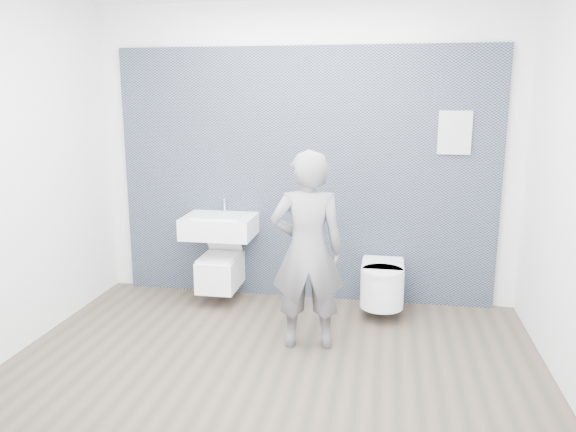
% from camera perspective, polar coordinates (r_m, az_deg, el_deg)
% --- Properties ---
extents(ground, '(4.00, 4.00, 0.00)m').
position_cam_1_polar(ground, '(4.33, -1.44, -14.76)').
color(ground, brown).
rests_on(ground, ground).
extents(room_shell, '(4.00, 4.00, 4.00)m').
position_cam_1_polar(room_shell, '(3.86, -1.59, 8.87)').
color(room_shell, silver).
rests_on(room_shell, ground).
extents(tile_wall, '(3.60, 0.06, 2.40)m').
position_cam_1_polar(tile_wall, '(5.66, 1.57, -8.06)').
color(tile_wall, black).
rests_on(tile_wall, ground).
extents(washbasin, '(0.66, 0.50, 0.50)m').
position_cam_1_polar(washbasin, '(5.35, -6.98, -0.97)').
color(washbasin, white).
rests_on(washbasin, ground).
extents(toilet_square, '(0.35, 0.51, 0.62)m').
position_cam_1_polar(toilet_square, '(5.46, -6.88, -5.46)').
color(toilet_square, white).
rests_on(toilet_square, ground).
extents(toilet_rounded, '(0.38, 0.65, 0.35)m').
position_cam_1_polar(toilet_rounded, '(5.17, 9.55, -6.78)').
color(toilet_rounded, white).
rests_on(toilet_rounded, ground).
extents(info_placard, '(0.29, 0.03, 0.38)m').
position_cam_1_polar(info_placard, '(5.59, 15.55, -8.79)').
color(info_placard, white).
rests_on(info_placard, ground).
extents(visitor, '(0.63, 0.47, 1.57)m').
position_cam_1_polar(visitor, '(4.34, 1.99, -3.55)').
color(visitor, slate).
rests_on(visitor, ground).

